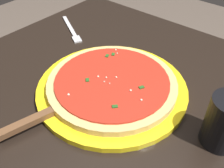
{
  "coord_description": "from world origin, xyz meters",
  "views": [
    {
      "loc": [
        -0.25,
        0.4,
        1.19
      ],
      "look_at": [
        0.05,
        0.04,
        0.8
      ],
      "focal_mm": 40.9,
      "sensor_mm": 36.0,
      "label": 1
    }
  ],
  "objects": [
    {
      "name": "serving_plate",
      "position": [
        0.05,
        0.04,
        0.79
      ],
      "size": [
        0.36,
        0.36,
        0.01
      ],
      "primitive_type": "cylinder",
      "color": "yellow",
      "rests_on": "restaurant_table"
    },
    {
      "name": "restaurant_table",
      "position": [
        0.0,
        0.0,
        0.62
      ],
      "size": [
        0.97,
        0.74,
        0.78
      ],
      "color": "black",
      "rests_on": "ground_plane"
    },
    {
      "name": "pizza_server",
      "position": [
        0.09,
        0.2,
        0.8
      ],
      "size": [
        0.1,
        0.22,
        0.01
      ],
      "color": "silver",
      "rests_on": "serving_plate"
    },
    {
      "name": "fork",
      "position": [
        0.34,
        -0.1,
        0.78
      ],
      "size": [
        0.17,
        0.1,
        0.0
      ],
      "color": "silver",
      "rests_on": "restaurant_table"
    },
    {
      "name": "pizza",
      "position": [
        0.05,
        0.04,
        0.8
      ],
      "size": [
        0.31,
        0.31,
        0.02
      ],
      "color": "#DBB26B",
      "rests_on": "serving_plate"
    }
  ]
}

